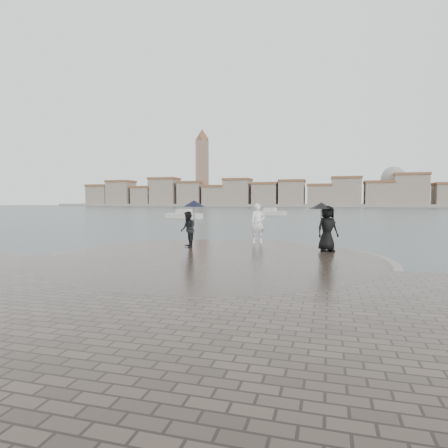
% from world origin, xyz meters
% --- Properties ---
extents(ground, '(400.00, 400.00, 0.00)m').
position_xyz_m(ground, '(0.00, 0.00, 0.00)').
color(ground, '#2B3835').
rests_on(ground, ground).
extents(kerb_ring, '(12.50, 12.50, 0.32)m').
position_xyz_m(kerb_ring, '(0.00, 3.50, 0.16)').
color(kerb_ring, gray).
rests_on(kerb_ring, ground).
extents(quay_tip, '(11.90, 11.90, 0.36)m').
position_xyz_m(quay_tip, '(0.00, 3.50, 0.18)').
color(quay_tip, '#2D261E').
rests_on(quay_tip, ground).
extents(statue, '(0.80, 0.65, 1.88)m').
position_xyz_m(statue, '(0.78, 8.01, 1.30)').
color(statue, white).
rests_on(statue, quay_tip).
extents(visitor_left, '(1.19, 1.07, 2.04)m').
position_xyz_m(visitor_left, '(-1.79, 5.66, 1.45)').
color(visitor_left, black).
rests_on(visitor_left, quay_tip).
extents(visitor_right, '(1.26, 1.07, 1.95)m').
position_xyz_m(visitor_right, '(3.92, 5.91, 1.46)').
color(visitor_right, black).
rests_on(visitor_right, quay_tip).
extents(far_skyline, '(260.00, 20.00, 37.00)m').
position_xyz_m(far_skyline, '(-6.29, 160.71, 5.61)').
color(far_skyline, gray).
rests_on(far_skyline, ground).
extents(boats, '(15.56, 17.84, 1.50)m').
position_xyz_m(boats, '(-10.52, 46.49, 0.38)').
color(boats, beige).
rests_on(boats, ground).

